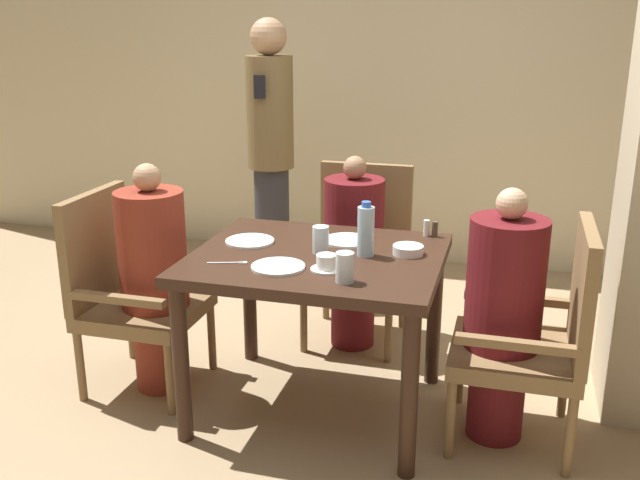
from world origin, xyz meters
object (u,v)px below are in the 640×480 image
diner_in_left_chair (154,277)px  plate_dessert_center (278,267)px  standing_host (271,149)px  chair_far_side (360,250)px  bowl_small (408,250)px  water_bottle (366,231)px  glass_tall_mid (321,240)px  plate_main_left (250,241)px  chair_left_side (127,288)px  plate_main_right (347,240)px  diner_in_far_chair (354,251)px  glass_tall_near (345,267)px  diner_in_right_chair (503,314)px  teacup_with_saucer (326,263)px  chair_right_side (539,333)px

diner_in_left_chair → plate_dessert_center: size_ratio=4.99×
standing_host → diner_in_left_chair: bearing=-93.4°
chair_far_side → bowl_small: size_ratio=7.20×
water_bottle → glass_tall_mid: water_bottle is taller
diner_in_left_chair → plate_main_left: 0.51m
chair_left_side → plate_main_right: chair_left_side is taller
bowl_small → water_bottle: bearing=-159.3°
plate_main_left → diner_in_far_chair: bearing=61.9°
glass_tall_near → chair_left_side: bearing=165.3°
diner_in_right_chair → plate_main_left: 1.17m
diner_in_left_chair → teacup_with_saucer: 0.94m
plate_main_left → standing_host: bearing=105.4°
chair_far_side → bowl_small: chair_far_side is taller
plate_main_right → glass_tall_mid: 0.21m
diner_in_far_chair → chair_right_side: bearing=-37.1°
plate_main_right → water_bottle: (0.12, -0.17, 0.11)m
chair_right_side → plate_dessert_center: 1.12m
standing_host → plate_main_right: standing_host is taller
plate_main_left → glass_tall_mid: 0.36m
standing_host → plate_dessert_center: (0.61, -1.67, -0.17)m
plate_main_left → glass_tall_near: size_ratio=1.85×
plate_main_left → glass_tall_near: 0.66m
chair_left_side → bowl_small: (1.34, 0.10, 0.28)m
plate_main_right → glass_tall_near: 0.53m
diner_in_far_chair → glass_tall_mid: size_ratio=8.79×
plate_main_left → plate_main_right: bearing=16.9°
chair_left_side → teacup_with_saucer: chair_left_side is taller
standing_host → chair_far_side: bearing=-38.4°
plate_main_right → glass_tall_mid: bearing=-111.5°
chair_left_side → chair_far_side: (0.96, 0.87, 0.00)m
diner_in_far_chair → glass_tall_mid: bearing=-89.1°
plate_main_right → water_bottle: bearing=-54.4°
chair_right_side → plate_main_right: 0.94m
diner_in_far_chair → chair_right_side: diner_in_far_chair is taller
diner_in_left_chair → plate_dessert_center: diner_in_left_chair is taller
teacup_with_saucer → plate_dessert_center: bearing=-171.4°
bowl_small → teacup_with_saucer: bearing=-134.9°
glass_tall_mid → standing_host: bearing=117.1°
bowl_small → diner_in_left_chair: bearing=-175.1°
chair_right_side → standing_host: bearing=139.3°
standing_host → bowl_small: bearing=-50.6°
diner_in_left_chair → diner_in_far_chair: diner_in_left_chair is taller
diner_in_left_chair → chair_far_side: bearing=47.4°
plate_main_left → plate_dessert_center: same height
diner_in_far_chair → teacup_with_saucer: bearing=-84.2°
teacup_with_saucer → chair_right_side: bearing=12.4°
glass_tall_mid → bowl_small: bearing=12.4°
plate_dessert_center → glass_tall_mid: size_ratio=1.85×
diner_in_far_chair → plate_main_left: (-0.34, -0.65, 0.22)m
chair_left_side → glass_tall_mid: bearing=1.2°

